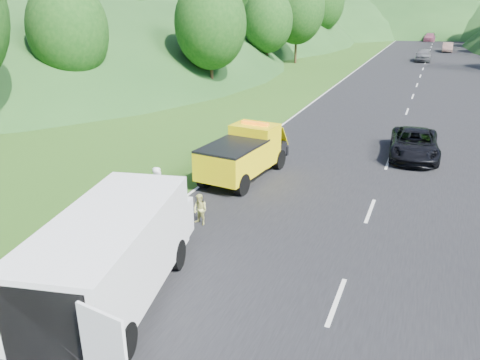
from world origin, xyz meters
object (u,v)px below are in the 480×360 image
at_px(tow_truck, 245,153).
at_px(passing_suv, 413,157).
at_px(suitcase, 143,206).
at_px(child, 201,225).
at_px(worker, 86,355).
at_px(woman, 161,214).
at_px(white_van, 113,252).

xyz_separation_m(tow_truck, passing_suv, (6.63, 5.79, -1.11)).
xyz_separation_m(tow_truck, suitcase, (-2.02, -4.85, -0.84)).
distance_m(suitcase, passing_suv, 13.71).
distance_m(child, suitcase, 2.40).
bearing_deg(worker, woman, 89.04).
bearing_deg(suitcase, child, -1.78).
xyz_separation_m(white_van, suitcase, (-2.44, 4.80, -1.15)).
distance_m(woman, passing_suv, 13.18).
height_order(woman, suitcase, woman).
distance_m(white_van, worker, 2.43).
relative_size(tow_truck, white_van, 0.72).
relative_size(tow_truck, child, 4.95).
distance_m(tow_truck, suitcase, 5.32).
bearing_deg(woman, worker, -165.22).
xyz_separation_m(woman, child, (1.74, -0.24, 0.00)).
bearing_deg(tow_truck, woman, -100.37).
bearing_deg(passing_suv, white_van, -116.05).
relative_size(white_van, child, 6.84).
height_order(tow_truck, child, tow_truck).
relative_size(tow_truck, suitcase, 10.17).
distance_m(white_van, passing_suv, 16.70).
bearing_deg(passing_suv, tow_truck, -143.03).
bearing_deg(suitcase, woman, 14.40).
height_order(tow_truck, suitcase, tow_truck).
relative_size(white_van, woman, 4.25).
height_order(woman, worker, woman).
bearing_deg(child, worker, -70.52).
bearing_deg(suitcase, passing_suv, 50.89).
bearing_deg(white_van, tow_truck, 80.16).
distance_m(white_van, woman, 5.47).
bearing_deg(worker, tow_truck, 75.02).
relative_size(tow_truck, passing_suv, 1.12).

